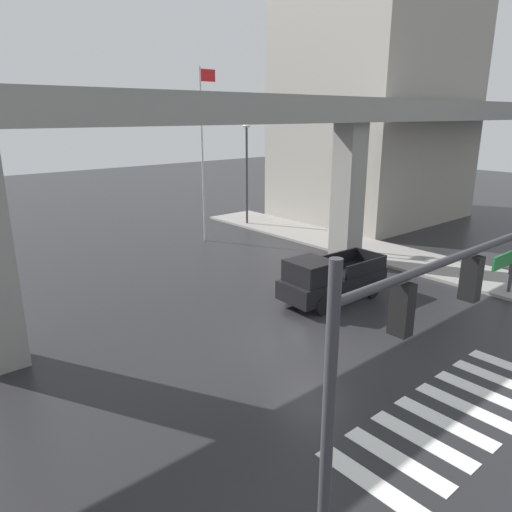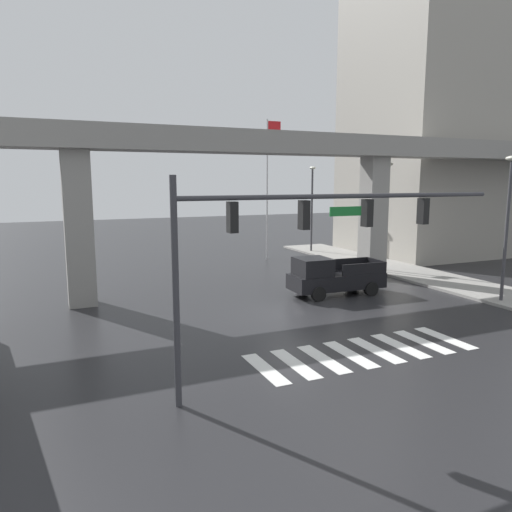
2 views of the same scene
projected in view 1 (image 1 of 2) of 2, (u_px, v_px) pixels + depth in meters
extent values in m
plane|color=#232326|center=(311.00, 345.00, 17.06)|extent=(120.00, 120.00, 0.00)
cube|color=silver|center=(369.00, 481.00, 10.74)|extent=(0.55, 2.80, 0.01)
cube|color=silver|center=(397.00, 459.00, 11.42)|extent=(0.55, 2.80, 0.01)
cube|color=silver|center=(422.00, 440.00, 12.11)|extent=(0.55, 2.80, 0.01)
cube|color=silver|center=(445.00, 422.00, 12.79)|extent=(0.55, 2.80, 0.01)
cube|color=silver|center=(465.00, 407.00, 13.48)|extent=(0.55, 2.80, 0.01)
cube|color=silver|center=(483.00, 392.00, 14.16)|extent=(0.55, 2.80, 0.01)
cube|color=silver|center=(499.00, 380.00, 14.85)|extent=(0.55, 2.80, 0.01)
cube|color=gray|center=(213.00, 109.00, 18.85)|extent=(56.24, 2.23, 1.20)
cube|color=gray|center=(348.00, 195.00, 25.49)|extent=(1.30, 1.30, 7.52)
cube|color=gray|center=(433.00, 266.00, 25.79)|extent=(4.00, 36.00, 0.15)
cube|color=black|center=(333.00, 283.00, 21.08)|extent=(5.17, 2.10, 0.80)
cube|color=black|center=(310.00, 271.00, 19.97)|extent=(1.77, 1.81, 0.90)
cube|color=#3F5160|center=(302.00, 273.00, 19.70)|extent=(0.16, 1.67, 0.77)
cube|color=black|center=(367.00, 268.00, 20.90)|extent=(2.65, 0.20, 0.60)
cube|color=black|center=(337.00, 258.00, 22.22)|extent=(2.65, 0.20, 0.60)
cube|color=black|center=(371.00, 257.00, 22.36)|extent=(0.17, 1.75, 0.60)
cylinder|color=black|center=(322.00, 306.00, 19.57)|extent=(0.77, 0.31, 0.76)
cylinder|color=black|center=(293.00, 293.00, 20.93)|extent=(0.77, 0.31, 0.76)
cylinder|color=black|center=(372.00, 289.00, 21.45)|extent=(0.77, 0.31, 0.76)
cylinder|color=black|center=(342.00, 279.00, 22.81)|extent=(0.77, 0.31, 0.76)
cylinder|color=#38383D|center=(326.00, 466.00, 6.83)|extent=(0.18, 0.18, 6.20)
cube|color=black|center=(402.00, 309.00, 7.26)|extent=(0.24, 0.32, 0.84)
sphere|color=red|center=(403.00, 293.00, 7.18)|extent=(0.17, 0.17, 0.17)
cube|color=black|center=(471.00, 278.00, 8.63)|extent=(0.24, 0.32, 0.84)
sphere|color=red|center=(473.00, 264.00, 8.55)|extent=(0.17, 0.17, 0.17)
cube|color=#19722D|center=(506.00, 260.00, 9.49)|extent=(1.10, 0.04, 0.28)
cylinder|color=#38383D|center=(354.00, 194.00, 27.47)|extent=(0.16, 0.16, 7.00)
ellipsoid|color=beige|center=(358.00, 129.00, 26.44)|extent=(0.44, 0.70, 0.24)
cylinder|color=#38383D|center=(247.00, 178.00, 34.54)|extent=(0.16, 0.16, 7.00)
ellipsoid|color=beige|center=(247.00, 126.00, 33.51)|extent=(0.44, 0.70, 0.24)
cylinder|color=silver|center=(202.00, 158.00, 29.66)|extent=(0.12, 0.12, 10.64)
cube|color=red|center=(208.00, 75.00, 28.62)|extent=(1.10, 0.04, 0.70)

